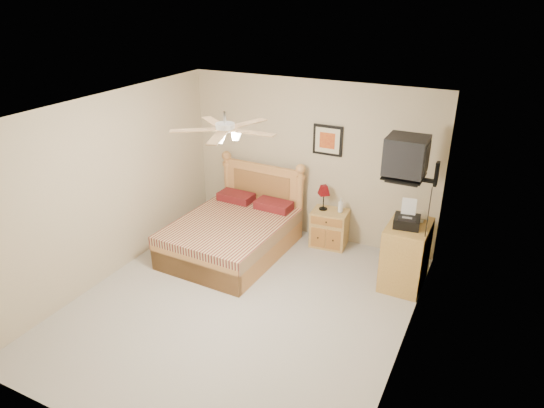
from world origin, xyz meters
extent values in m
plane|color=#A39C93|center=(0.00, 0.00, 0.00)|extent=(4.50, 4.50, 0.00)
cube|color=white|center=(0.00, 0.00, 2.50)|extent=(4.00, 4.50, 0.04)
cube|color=tan|center=(0.00, 2.25, 1.25)|extent=(4.00, 0.04, 2.50)
cube|color=tan|center=(0.00, -2.25, 1.25)|extent=(4.00, 0.04, 2.50)
cube|color=tan|center=(-2.00, 0.00, 1.25)|extent=(0.04, 4.50, 2.50)
cube|color=tan|center=(2.00, 0.00, 1.25)|extent=(0.04, 4.50, 2.50)
cube|color=#9F7A40|center=(0.45, 2.00, 0.29)|extent=(0.57, 0.45, 0.58)
imported|color=silver|center=(0.59, 2.05, 0.69)|extent=(0.10, 0.10, 0.22)
cube|color=black|center=(0.27, 2.23, 1.62)|extent=(0.46, 0.04, 0.46)
cube|color=#A47536|center=(1.73, 1.43, 0.45)|extent=(0.53, 0.76, 0.89)
imported|color=#BEB69C|center=(1.68, 1.66, 0.90)|extent=(0.21, 0.28, 0.02)
imported|color=tan|center=(1.69, 1.67, 0.93)|extent=(0.30, 0.34, 0.02)
camera|label=1|loc=(2.62, -4.39, 3.71)|focal=32.00mm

